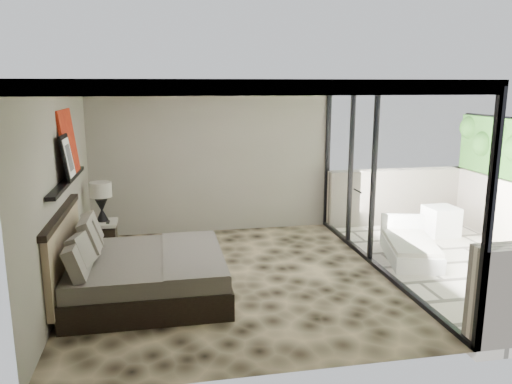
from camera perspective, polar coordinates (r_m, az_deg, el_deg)
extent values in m
plane|color=black|center=(7.35, -2.75, -9.85)|extent=(5.00, 5.00, 0.00)
cube|color=silver|center=(6.81, -2.99, 12.46)|extent=(4.50, 5.00, 0.02)
cube|color=gray|center=(9.38, -4.99, 3.82)|extent=(4.50, 0.02, 2.80)
cube|color=gray|center=(7.01, -21.32, 0.19)|extent=(0.02, 5.00, 2.80)
cube|color=white|center=(7.59, 14.22, 1.51)|extent=(0.08, 5.00, 2.80)
cube|color=beige|center=(8.68, 22.81, -7.73)|extent=(3.00, 5.00, 0.12)
cube|color=black|center=(7.07, -20.77, 1.16)|extent=(0.12, 2.20, 0.05)
cube|color=black|center=(6.87, -12.11, -10.18)|extent=(2.01, 1.92, 0.34)
cube|color=#5A554B|center=(6.77, -12.21, -8.00)|extent=(1.95, 1.86, 0.21)
cube|color=#514D46|center=(6.74, -7.33, -6.92)|extent=(0.77, 1.90, 0.03)
cube|color=#8B6F58|center=(6.82, -21.08, -6.47)|extent=(0.08, 2.02, 0.96)
cube|color=black|center=(8.79, -17.13, -4.96)|extent=(0.56, 0.56, 0.49)
cone|color=black|center=(8.73, -17.16, -2.58)|extent=(0.21, 0.21, 0.19)
cone|color=black|center=(8.69, -17.24, -1.39)|extent=(0.21, 0.21, 0.19)
cylinder|color=beige|center=(8.63, -17.34, 0.28)|extent=(0.36, 0.36, 0.25)
cube|color=#AB370E|center=(7.39, -20.66, 5.34)|extent=(0.13, 0.90, 0.90)
cube|color=black|center=(6.95, -20.73, 3.70)|extent=(0.11, 0.50, 0.60)
cube|color=white|center=(9.91, 20.36, -3.13)|extent=(0.56, 0.56, 0.54)
cube|color=silver|center=(8.46, 17.20, -6.51)|extent=(1.07, 1.57, 0.25)
cube|color=beige|center=(8.41, 17.27, -5.46)|extent=(1.01, 1.48, 0.07)
cube|color=silver|center=(9.00, 16.37, -3.44)|extent=(0.72, 0.29, 0.31)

